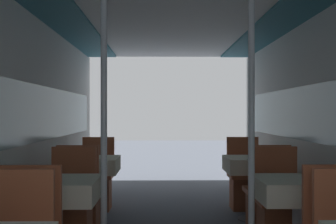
{
  "coord_description": "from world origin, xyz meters",
  "views": [
    {
      "loc": [
        -0.14,
        -1.26,
        1.27
      ],
      "look_at": [
        -0.08,
        2.28,
        1.27
      ],
      "focal_mm": 50.0,
      "sensor_mm": 36.0,
      "label": 1
    }
  ],
  "objects_px": {
    "chair_left_near_2": "(81,206)",
    "chair_right_far_1": "(279,217)",
    "dining_table_left_1": "(56,194)",
    "support_pole_right_1": "(251,133)",
    "dining_table_left_2": "(90,168)",
    "dining_table_right_2": "(254,167)",
    "dining_table_right_1": "(299,194)",
    "chair_right_far_2": "(245,187)",
    "chair_left_far_2": "(97,187)",
    "support_pole_left_1": "(104,133)",
    "chair_left_far_1": "(71,218)",
    "chair_right_near_2": "(266,205)"
  },
  "relations": [
    {
      "from": "chair_left_far_1",
      "to": "dining_table_right_1",
      "type": "height_order",
      "value": "chair_left_far_1"
    },
    {
      "from": "chair_right_near_2",
      "to": "chair_right_far_2",
      "type": "bearing_deg",
      "value": 90.0
    },
    {
      "from": "support_pole_right_1",
      "to": "dining_table_left_2",
      "type": "bearing_deg",
      "value": 131.24
    },
    {
      "from": "chair_left_far_2",
      "to": "support_pole_left_1",
      "type": "bearing_deg",
      "value": 99.06
    },
    {
      "from": "dining_table_left_1",
      "to": "chair_left_near_2",
      "type": "height_order",
      "value": "chair_left_near_2"
    },
    {
      "from": "chair_left_far_2",
      "to": "chair_right_far_1",
      "type": "distance_m",
      "value": 2.65
    },
    {
      "from": "dining_table_right_1",
      "to": "chair_right_far_2",
      "type": "xyz_separation_m",
      "value": [
        -0.0,
        2.41,
        -0.33
      ]
    },
    {
      "from": "chair_right_near_2",
      "to": "chair_left_far_2",
      "type": "bearing_deg",
      "value": 147.52
    },
    {
      "from": "dining_table_right_2",
      "to": "chair_left_near_2",
      "type": "bearing_deg",
      "value": -162.35
    },
    {
      "from": "support_pole_left_1",
      "to": "dining_table_left_1",
      "type": "bearing_deg",
      "value": -180.0
    },
    {
      "from": "support_pole_right_1",
      "to": "chair_right_far_2",
      "type": "bearing_deg",
      "value": 80.94
    },
    {
      "from": "dining_table_left_2",
      "to": "dining_table_right_2",
      "type": "bearing_deg",
      "value": 0.0
    },
    {
      "from": "dining_table_left_1",
      "to": "dining_table_right_2",
      "type": "xyz_separation_m",
      "value": [
        1.95,
        1.79,
        0.0
      ]
    },
    {
      "from": "dining_table_left_2",
      "to": "chair_right_near_2",
      "type": "height_order",
      "value": "chair_right_near_2"
    },
    {
      "from": "dining_table_left_1",
      "to": "dining_table_left_2",
      "type": "height_order",
      "value": "same"
    },
    {
      "from": "chair_left_far_1",
      "to": "chair_left_far_2",
      "type": "xyz_separation_m",
      "value": [
        0.0,
        1.79,
        0.0
      ]
    },
    {
      "from": "support_pole_right_1",
      "to": "chair_left_far_1",
      "type": "bearing_deg",
      "value": 158.38
    },
    {
      "from": "chair_right_far_1",
      "to": "dining_table_right_2",
      "type": "distance_m",
      "value": 1.21
    },
    {
      "from": "chair_left_far_2",
      "to": "dining_table_right_1",
      "type": "xyz_separation_m",
      "value": [
        1.95,
        -2.41,
        0.33
      ]
    },
    {
      "from": "chair_left_far_1",
      "to": "support_pole_left_1",
      "type": "height_order",
      "value": "support_pole_left_1"
    },
    {
      "from": "dining_table_left_1",
      "to": "chair_left_far_1",
      "type": "distance_m",
      "value": 0.7
    },
    {
      "from": "dining_table_right_1",
      "to": "chair_right_far_1",
      "type": "distance_m",
      "value": 0.7
    },
    {
      "from": "chair_left_near_2",
      "to": "chair_left_far_2",
      "type": "bearing_deg",
      "value": 90.0
    },
    {
      "from": "chair_left_far_1",
      "to": "chair_right_far_1",
      "type": "distance_m",
      "value": 1.95
    },
    {
      "from": "chair_left_near_2",
      "to": "chair_right_far_1",
      "type": "relative_size",
      "value": 1.0
    },
    {
      "from": "dining_table_left_1",
      "to": "support_pole_right_1",
      "type": "bearing_deg",
      "value": 0.0
    },
    {
      "from": "dining_table_right_1",
      "to": "chair_right_far_2",
      "type": "relative_size",
      "value": 0.79
    },
    {
      "from": "support_pole_left_1",
      "to": "dining_table_right_2",
      "type": "relative_size",
      "value": 3.0
    },
    {
      "from": "chair_left_far_1",
      "to": "chair_right_near_2",
      "type": "relative_size",
      "value": 1.0
    },
    {
      "from": "chair_left_near_2",
      "to": "dining_table_right_2",
      "type": "relative_size",
      "value": 1.27
    },
    {
      "from": "dining_table_left_1",
      "to": "support_pole_right_1",
      "type": "relative_size",
      "value": 0.33
    },
    {
      "from": "support_pole_left_1",
      "to": "support_pole_right_1",
      "type": "relative_size",
      "value": 1.0
    },
    {
      "from": "chair_left_near_2",
      "to": "support_pole_right_1",
      "type": "relative_size",
      "value": 0.42
    },
    {
      "from": "support_pole_left_1",
      "to": "chair_right_near_2",
      "type": "relative_size",
      "value": 2.36
    },
    {
      "from": "support_pole_left_1",
      "to": "dining_table_right_2",
      "type": "distance_m",
      "value": 2.43
    },
    {
      "from": "chair_left_far_1",
      "to": "chair_right_far_2",
      "type": "distance_m",
      "value": 2.65
    },
    {
      "from": "chair_left_far_1",
      "to": "dining_table_left_2",
      "type": "relative_size",
      "value": 1.27
    },
    {
      "from": "chair_right_far_2",
      "to": "chair_right_far_1",
      "type": "bearing_deg",
      "value": 90.0
    },
    {
      "from": "dining_table_left_2",
      "to": "dining_table_right_2",
      "type": "height_order",
      "value": "same"
    },
    {
      "from": "chair_right_near_2",
      "to": "chair_left_near_2",
      "type": "bearing_deg",
      "value": 180.0
    },
    {
      "from": "dining_table_left_2",
      "to": "dining_table_right_2",
      "type": "relative_size",
      "value": 1.0
    },
    {
      "from": "dining_table_right_2",
      "to": "chair_right_far_2",
      "type": "distance_m",
      "value": 0.7
    },
    {
      "from": "dining_table_left_1",
      "to": "chair_right_near_2",
      "type": "relative_size",
      "value": 0.79
    },
    {
      "from": "dining_table_right_2",
      "to": "chair_right_far_1",
      "type": "bearing_deg",
      "value": -90.0
    },
    {
      "from": "dining_table_right_1",
      "to": "support_pole_right_1",
      "type": "relative_size",
      "value": 0.33
    },
    {
      "from": "chair_left_near_2",
      "to": "dining_table_right_2",
      "type": "distance_m",
      "value": 2.07
    },
    {
      "from": "chair_left_near_2",
      "to": "chair_right_near_2",
      "type": "bearing_deg",
      "value": 0.0
    },
    {
      "from": "chair_left_near_2",
      "to": "chair_right_far_1",
      "type": "bearing_deg",
      "value": -15.63
    },
    {
      "from": "dining_table_right_1",
      "to": "chair_right_near_2",
      "type": "bearing_deg",
      "value": 90.0
    },
    {
      "from": "chair_left_far_1",
      "to": "dining_table_left_1",
      "type": "bearing_deg",
      "value": 90.0
    }
  ]
}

